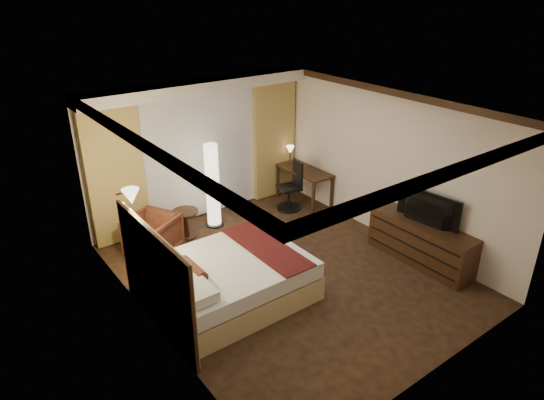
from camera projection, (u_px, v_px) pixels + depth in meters
floor at (287, 273)px, 7.85m from camera, size 4.50×5.50×0.01m
ceiling at (289, 108)px, 6.72m from camera, size 4.50×5.50×0.01m
back_wall at (199, 149)px, 9.28m from camera, size 4.50×0.02×2.70m
left_wall at (147, 241)px, 6.06m from camera, size 0.02×5.50×2.70m
right_wall at (388, 165)px, 8.51m from camera, size 0.02×5.50×2.70m
crown_molding at (289, 113)px, 6.74m from camera, size 4.50×5.50×0.12m
soffit at (201, 86)px, 8.58m from camera, size 4.50×0.50×0.20m
curtain_sheer at (201, 155)px, 9.27m from camera, size 2.48×0.04×2.45m
curtain_left_drape at (116, 176)px, 8.30m from camera, size 1.00×0.14×2.45m
curtain_right_drape at (274, 140)px, 10.15m from camera, size 1.00×0.14×2.45m
wall_sconce at (131, 196)px, 6.64m from camera, size 0.24×0.24×0.24m
bed at (230, 279)px, 7.11m from camera, size 2.20×1.72×0.64m
headboard at (157, 281)px, 6.32m from camera, size 0.12×2.02×1.50m
armchair at (152, 233)px, 8.23m from camera, size 0.99×1.01×0.79m
side_table at (186, 224)px, 8.82m from camera, size 0.48×0.48×0.53m
floor_lamp at (213, 186)px, 9.02m from camera, size 0.35×0.35×1.64m
desk at (304, 186)px, 10.13m from camera, size 0.55×1.26×0.75m
desk_lamp at (290, 156)px, 10.24m from camera, size 0.18×0.18×0.34m
office_chair at (289, 186)px, 9.79m from camera, size 0.59×0.59×1.03m
dresser at (421, 242)px, 8.02m from camera, size 0.50×1.84×0.72m
television at (425, 206)px, 7.72m from camera, size 0.74×1.17×0.15m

